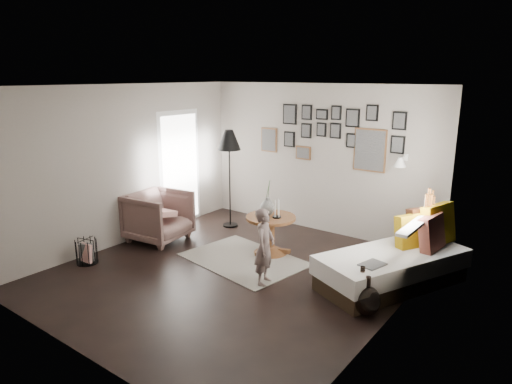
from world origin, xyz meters
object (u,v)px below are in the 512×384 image
Objects in this scene: child at (265,247)px; armchair at (158,216)px; daybed at (394,261)px; floor_lamp at (229,144)px; demijohn_small at (367,301)px; magazine_basket at (86,251)px; demijohn_large at (361,292)px; pedestal_table at (271,236)px; vase at (267,205)px.

armchair is at bearing 67.94° from child.
daybed is at bearing -67.77° from child.
floor_lamp reaches higher than demijohn_small.
demijohn_small is at bearing -103.82° from child.
magazine_basket is at bearing 96.84° from child.
demijohn_large is (3.85, 1.19, 0.02)m from magazine_basket.
vase reaches higher than pedestal_table.
child reaches higher than demijohn_large.
vase is 1.04× the size of demijohn_large.
armchair is at bearing -110.74° from floor_lamp.
vase is 1.63m from floor_lamp.
armchair reaches higher than pedestal_table.
floor_lamp is 4.78× the size of magazine_basket.
armchair is at bearing 84.74° from magazine_basket.
pedestal_table is 2.07× the size of magazine_basket.
vase reaches higher than demijohn_large.
daybed is 1.04m from demijohn_small.
armchair is at bearing -159.51° from vase.
daybed reaches higher than demijohn_small.
pedestal_table is 0.35× the size of daybed.
floor_lamp is 3.34× the size of demijohn_large.
vase is at bearing 46.17° from magazine_basket.
demijohn_large is 0.18m from demijohn_small.
demijohn_small is at bearing -24.59° from floor_lamp.
magazine_basket is 0.70× the size of demijohn_large.
demijohn_large is at bearing -22.42° from pedestal_table.
vase is at bearing -76.66° from armchair.
demijohn_large is 1.10× the size of demijohn_small.
floor_lamp is at bearing -164.45° from daybed.
floor_lamp is 2.69m from child.
pedestal_table is 2.19m from demijohn_small.
floor_lamp reaches higher than armchair.
pedestal_table reaches higher than demijohn_small.
floor_lamp is (-3.31, 0.51, 1.23)m from daybed.
floor_lamp is 1.70× the size of child.
floor_lamp is at bearing 155.41° from demijohn_small.
demijohn_small is at bearing -43.68° from demijohn_large.
daybed is 4.18× the size of demijohn_large.
floor_lamp is 3.95m from demijohn_small.
armchair is 3.87m from demijohn_small.
demijohn_small reaches higher than magazine_basket.
armchair reaches higher than magazine_basket.
armchair is (-1.86, -0.65, 0.14)m from pedestal_table.
child is at bearing -103.89° from armchair.
armchair is 0.52× the size of floor_lamp.
daybed is 2.42× the size of armchair.
demijohn_large is (3.73, -0.13, -0.21)m from armchair.
magazine_basket is 4.12m from demijohn_small.
pedestal_table is 0.84× the size of armchair.
daybed is 5.98× the size of magazine_basket.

